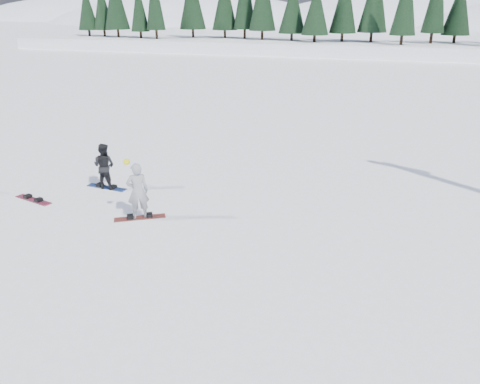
% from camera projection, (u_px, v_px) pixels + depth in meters
% --- Properties ---
extents(ground, '(420.00, 420.00, 0.00)m').
position_uv_depth(ground, '(55.00, 207.00, 14.67)').
color(ground, white).
rests_on(ground, ground).
extents(alpine_backdrop, '(412.50, 227.00, 53.20)m').
position_uv_depth(alpine_backdrop, '(345.00, 59.00, 190.09)').
color(alpine_backdrop, white).
rests_on(alpine_backdrop, ground).
extents(snowboarder_woman, '(0.75, 0.70, 1.87)m').
position_uv_depth(snowboarder_woman, '(137.00, 191.00, 13.56)').
color(snowboarder_woman, '#A8A8AD').
rests_on(snowboarder_woman, ground).
extents(snowboarder_man, '(0.78, 0.61, 1.59)m').
position_uv_depth(snowboarder_man, '(104.00, 166.00, 15.92)').
color(snowboarder_man, black).
rests_on(snowboarder_man, ground).
extents(snowboard_woman, '(1.43, 1.02, 0.03)m').
position_uv_depth(snowboard_woman, '(140.00, 218.00, 13.88)').
color(snowboard_woman, maroon).
rests_on(snowboard_woman, ground).
extents(snowboard_man, '(1.52, 0.39, 0.03)m').
position_uv_depth(snowboard_man, '(107.00, 187.00, 16.21)').
color(snowboard_man, navy).
rests_on(snowboard_man, ground).
extents(snowboard_loose_b, '(1.52, 0.62, 0.03)m').
position_uv_depth(snowboard_loose_b, '(33.00, 200.00, 15.16)').
color(snowboard_loose_b, maroon).
rests_on(snowboard_loose_b, ground).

